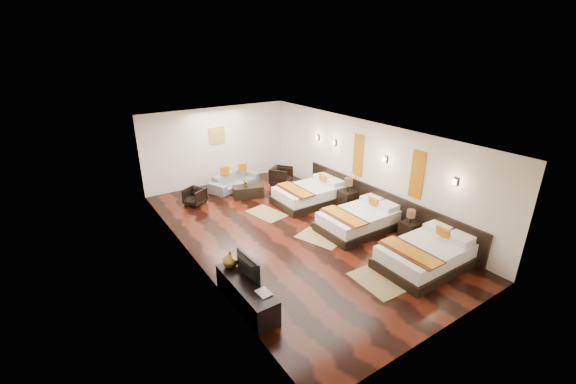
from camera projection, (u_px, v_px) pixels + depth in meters
floor at (290, 231)px, 10.49m from camera, size 5.50×9.50×0.01m
ceiling at (290, 133)px, 9.45m from camera, size 5.50×9.50×0.01m
back_wall at (217, 146)px, 13.63m from camera, size 5.50×0.01×2.80m
left_wall at (191, 208)px, 8.56m from camera, size 0.01×9.50×2.80m
right_wall at (365, 167)px, 11.39m from camera, size 0.01×9.50×2.80m
headboard_panel at (381, 204)px, 11.10m from camera, size 0.08×6.60×0.90m
bed_near at (427, 255)px, 8.78m from camera, size 2.30×1.44×0.88m
bed_mid at (360, 220)px, 10.51m from camera, size 2.24×1.41×0.85m
bed_far at (311, 194)px, 12.27m from camera, size 2.28×1.43×0.87m
nightstand_a at (409, 228)px, 10.04m from camera, size 0.42×0.42×0.83m
nightstand_b at (348, 197)px, 11.90m from camera, size 0.50×0.50×0.99m
jute_mat_near at (376, 282)px, 8.28m from camera, size 0.80×1.23×0.01m
jute_mat_mid at (320, 238)px, 10.12m from camera, size 1.10×1.38×0.01m
jute_mat_far at (267, 213)px, 11.57m from camera, size 0.97×1.32×0.01m
tv_console at (246, 294)px, 7.45m from camera, size 0.50×1.80×0.55m
tv at (245, 268)px, 7.38m from camera, size 0.14×0.84×0.48m
book at (259, 295)px, 6.95m from camera, size 0.24×0.32×0.03m
figurine at (230, 259)px, 7.81m from camera, size 0.42×0.42×0.35m
sofa at (234, 180)px, 13.50m from camera, size 2.07×1.41×0.56m
armchair_left at (195, 196)px, 12.14m from camera, size 0.81×0.80×0.55m
armchair_right at (281, 176)px, 13.83m from camera, size 0.99×1.00×0.66m
coffee_table at (248, 192)px, 12.72m from camera, size 1.10×0.77×0.40m
table_plant at (246, 182)px, 12.60m from camera, size 0.28×0.25×0.26m
orange_panel_a at (417, 175)px, 9.80m from camera, size 0.04×0.40×1.30m
orange_panel_b at (358, 155)px, 11.50m from camera, size 0.04×0.40×1.30m
sconce_near at (455, 182)px, 8.88m from camera, size 0.07×0.12×0.18m
sconce_mid at (385, 159)px, 10.58m from camera, size 0.07×0.12×0.18m
sconce_far at (335, 143)px, 12.28m from camera, size 0.07×0.12×0.18m
sconce_lounge at (318, 137)px, 12.97m from camera, size 0.07×0.12×0.18m
gold_artwork at (217, 135)px, 13.47m from camera, size 0.60×0.04×0.60m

